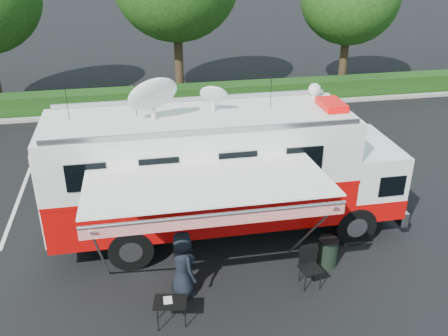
% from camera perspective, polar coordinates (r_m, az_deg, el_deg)
% --- Properties ---
extents(ground_plane, '(120.00, 120.00, 0.00)m').
position_cam_1_polar(ground_plane, '(15.06, 0.36, -7.34)').
color(ground_plane, black).
rests_on(ground_plane, ground).
extents(back_border, '(60.00, 6.14, 8.87)m').
position_cam_1_polar(back_border, '(25.72, -2.76, 18.62)').
color(back_border, '#9E998E').
rests_on(back_border, ground_plane).
extents(stall_lines, '(24.12, 5.50, 0.01)m').
position_cam_1_polar(stall_lines, '(17.54, -3.12, -2.20)').
color(stall_lines, silver).
rests_on(stall_lines, ground_plane).
extents(command_truck, '(9.94, 2.73, 4.78)m').
position_cam_1_polar(command_truck, '(14.03, 0.03, -0.38)').
color(command_truck, black).
rests_on(command_truck, ground_plane).
extents(awning, '(5.43, 2.79, 3.27)m').
position_cam_1_polar(awning, '(10.94, -1.79, -2.38)').
color(awning, white).
rests_on(awning, ground_plane).
extents(person, '(0.86, 1.02, 1.78)m').
position_cam_1_polar(person, '(12.86, -4.59, -14.13)').
color(person, black).
rests_on(person, ground_plane).
extents(folding_table, '(0.83, 0.66, 0.64)m').
position_cam_1_polar(folding_table, '(11.73, -6.16, -15.09)').
color(folding_table, black).
rests_on(folding_table, ground_plane).
extents(folding_chair, '(0.59, 0.62, 1.07)m').
position_cam_1_polar(folding_chair, '(12.97, 9.74, -10.53)').
color(folding_chair, black).
rests_on(folding_chair, ground_plane).
extents(trash_bin, '(0.54, 0.54, 0.81)m').
position_cam_1_polar(trash_bin, '(13.78, 11.79, -9.42)').
color(trash_bin, black).
rests_on(trash_bin, ground_plane).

